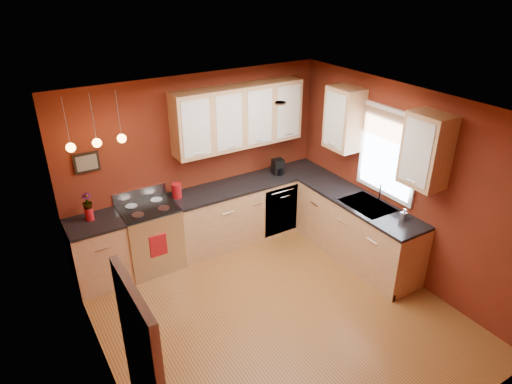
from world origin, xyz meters
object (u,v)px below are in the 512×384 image
sink (367,206)px  soap_pump (404,214)px  gas_range (151,237)px  red_canister (177,191)px  coffee_maker (278,167)px

sink → soap_pump: size_ratio=4.21×
gas_range → soap_pump: bearing=-37.1°
gas_range → red_canister: (0.47, 0.08, 0.57)m
red_canister → coffee_maker: coffee_maker is taller
gas_range → red_canister: size_ratio=5.16×
sink → red_canister: sink is taller
coffee_maker → gas_range: bearing=-174.2°
sink → soap_pump: 0.57m
soap_pump → sink: bearing=99.7°
gas_range → red_canister: bearing=9.8°
red_canister → coffee_maker: 1.68m
red_canister → coffee_maker: (1.68, -0.07, 0.00)m
soap_pump → red_canister: bearing=136.5°
sink → coffee_maker: 1.59m
gas_range → coffee_maker: coffee_maker is taller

